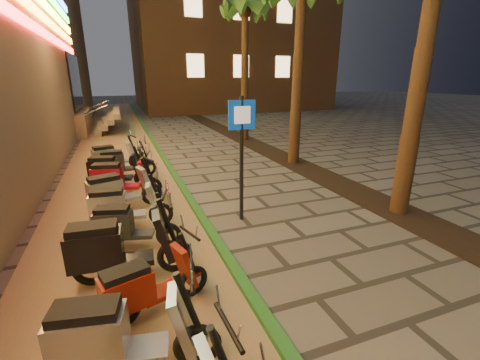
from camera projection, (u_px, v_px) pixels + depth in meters
name	position (u px, v px, depth m)	size (l,w,h in m)	color
ground	(317.00, 298.00, 4.66)	(120.00, 120.00, 0.00)	#474442
parking_strip	(118.00, 159.00, 12.69)	(3.40, 60.00, 0.01)	#8C7251
green_curb	(161.00, 154.00, 13.25)	(0.18, 60.00, 0.10)	#245F23
planting_strip	(324.00, 177.00, 10.33)	(1.20, 40.00, 0.02)	black
palm_d	(245.00, 12.00, 14.76)	(2.97, 3.02, 7.16)	#472D19
pedestrian_sign	(242.00, 143.00, 6.73)	(0.60, 0.11, 2.71)	black
scooter_4	(117.00, 336.00, 3.29)	(1.72, 0.76, 1.21)	black
scooter_5	(145.00, 286.00, 4.18)	(1.49, 0.79, 1.06)	black
scooter_6	(116.00, 249.00, 4.89)	(1.86, 0.65, 1.31)	black
scooter_7	(127.00, 225.00, 5.89)	(1.55, 0.78, 1.09)	black
scooter_8	(121.00, 206.00, 6.65)	(1.67, 0.66, 1.17)	black
scooter_9	(117.00, 191.00, 7.48)	(1.74, 0.92, 1.23)	black
scooter_10	(118.00, 179.00, 8.38)	(1.76, 0.84, 1.24)	black
scooter_11	(113.00, 171.00, 9.12)	(1.74, 0.85, 1.23)	black
scooter_12	(121.00, 163.00, 10.06)	(1.66, 0.58, 1.18)	black
scooter_13	(112.00, 157.00, 10.83)	(1.66, 0.86, 1.18)	black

